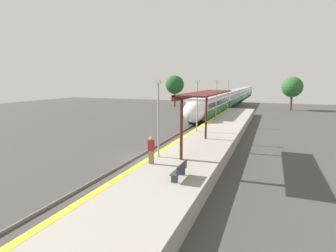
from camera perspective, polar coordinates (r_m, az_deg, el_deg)
The scene contains 15 objects.
ground_plane at distance 21.52m, azimuth -4.72°, elevation -6.91°, with size 120.00×120.00×0.00m, color #423F3D.
rail_left at distance 21.82m, azimuth -6.43°, elevation -6.50°, with size 0.08×90.00×0.15m, color slate.
rail_right at distance 21.20m, azimuth -2.96°, elevation -6.93°, with size 0.08×90.00×0.15m, color slate.
train at distance 71.93m, azimuth 14.34°, elevation 6.35°, with size 2.92×81.40×3.79m.
platform_right at distance 19.99m, azimuth 5.60°, elevation -6.67°, with size 4.74×64.00×1.06m.
platform_bench at distance 14.01m, azimuth 2.59°, elevation -9.65°, with size 0.44×1.58×0.89m.
person_waiting at distance 16.37m, azimuth -3.68°, elevation -5.18°, with size 0.36×0.23×1.74m.
railway_signal at distance 44.46m, azimuth 6.66°, elevation 5.03°, with size 0.28×0.28×4.05m.
lamppost_near at distance 17.44m, azimuth -2.12°, elevation 2.73°, with size 0.36×0.20×5.20m.
lamppost_mid at distance 26.57m, azimuth 6.37°, elevation 5.13°, with size 0.36×0.20×5.20m.
lamppost_far at distance 36.01m, azimuth 10.49°, elevation 6.26°, with size 0.36×0.20×5.20m.
lamppost_farthest at distance 45.56m, azimuth 12.90°, elevation 6.90°, with size 0.36×0.20×5.20m.
station_canopy at distance 19.80m, azimuth 7.72°, elevation 6.43°, with size 2.02×9.81×4.31m.
background_tree_left at distance 63.60m, azimuth 1.48°, elevation 8.96°, with size 4.42×4.42×7.43m.
background_tree_right at distance 61.25m, azimuth 25.43°, elevation 7.66°, with size 4.25×4.25×7.00m.
Camera 1 is at (9.21, -18.44, 6.20)m, focal length 28.00 mm.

